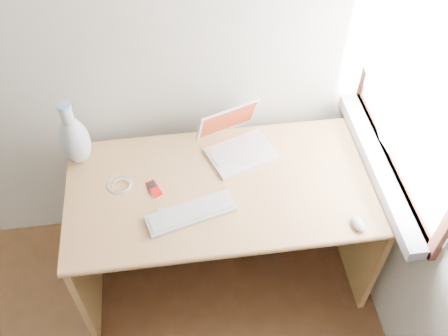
{
  "coord_description": "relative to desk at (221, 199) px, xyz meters",
  "views": [
    {
      "loc": [
        0.8,
        -0.08,
        2.48
      ],
      "look_at": [
        0.99,
        1.35,
        0.82
      ],
      "focal_mm": 40.0,
      "sensor_mm": 36.0,
      "label": 1
    }
  ],
  "objects": [
    {
      "name": "ipod",
      "position": [
        -0.31,
        -0.07,
        0.22
      ],
      "size": [
        0.08,
        0.1,
        0.01
      ],
      "rotation": [
        0.0,
        0.0,
        0.4
      ],
      "color": "#AF0D0C",
      "rests_on": "desk"
    },
    {
      "name": "remote",
      "position": [
        -0.29,
        -0.21,
        0.22
      ],
      "size": [
        0.05,
        0.08,
        0.01
      ],
      "primitive_type": "cube",
      "rotation": [
        0.0,
        0.0,
        -0.36
      ],
      "color": "silver",
      "rests_on": "desk"
    },
    {
      "name": "laptop",
      "position": [
        0.11,
        0.13,
        0.26
      ],
      "size": [
        0.35,
        0.34,
        0.2
      ],
      "rotation": [
        0.0,
        0.0,
        0.34
      ],
      "color": "white",
      "rests_on": "desk"
    },
    {
      "name": "external_keyboard",
      "position": [
        -0.16,
        -0.23,
        0.22
      ],
      "size": [
        0.4,
        0.21,
        0.02
      ],
      "rotation": [
        0.0,
        0.0,
        0.26
      ],
      "color": "silver",
      "rests_on": "desk"
    },
    {
      "name": "cable_coil",
      "position": [
        -0.46,
        -0.02,
        0.22
      ],
      "size": [
        0.12,
        0.12,
        0.01
      ],
      "primitive_type": "torus",
      "rotation": [
        0.0,
        0.0,
        -0.08
      ],
      "color": "silver",
      "rests_on": "desk"
    },
    {
      "name": "window",
      "position": [
        0.73,
        -0.1,
        0.75
      ],
      "size": [
        0.11,
        0.99,
        1.1
      ],
      "color": "white",
      "rests_on": "right_wall"
    },
    {
      "name": "desk",
      "position": [
        0.0,
        0.0,
        0.0
      ],
      "size": [
        1.4,
        0.7,
        0.74
      ],
      "color": "tan",
      "rests_on": "floor"
    },
    {
      "name": "vase",
      "position": [
        -0.64,
        0.15,
        0.35
      ],
      "size": [
        0.13,
        0.13,
        0.34
      ],
      "color": "silver",
      "rests_on": "desk"
    },
    {
      "name": "mouse",
      "position": [
        0.53,
        -0.38,
        0.23
      ],
      "size": [
        0.07,
        0.1,
        0.03
      ],
      "primitive_type": "ellipsoid",
      "rotation": [
        0.0,
        0.0,
        0.2
      ],
      "color": "white",
      "rests_on": "desk"
    }
  ]
}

